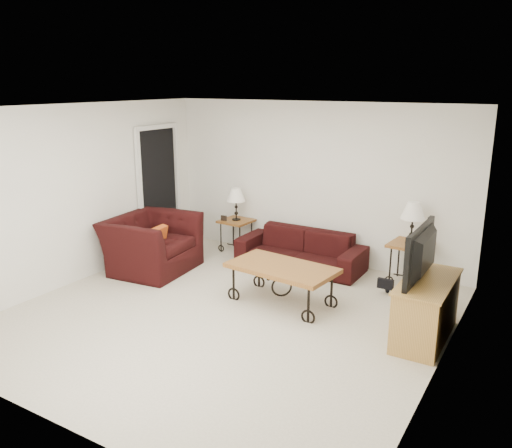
{
  "coord_description": "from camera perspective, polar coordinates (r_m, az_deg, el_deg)",
  "views": [
    {
      "loc": [
        3.34,
        -4.9,
        2.78
      ],
      "look_at": [
        0.0,
        0.7,
        1.0
      ],
      "focal_mm": 36.67,
      "sensor_mm": 36.0,
      "label": 1
    }
  ],
  "objects": [
    {
      "name": "armchair",
      "position": [
        8.05,
        -11.31,
        -2.13
      ],
      "size": [
        1.23,
        1.38,
        0.83
      ],
      "primitive_type": "imported",
      "rotation": [
        0.0,
        0.0,
        1.67
      ],
      "color": "black",
      "rests_on": "ground"
    },
    {
      "name": "ground",
      "position": [
        6.55,
        -3.19,
        -9.87
      ],
      "size": [
        5.0,
        5.0,
        0.0
      ],
      "primitive_type": "plane",
      "color": "beige",
      "rests_on": "ground"
    },
    {
      "name": "lamp_left",
      "position": [
        8.7,
        -2.18,
        2.17
      ],
      "size": [
        0.32,
        0.32,
        0.54
      ],
      "primitive_type": null,
      "rotation": [
        0.0,
        0.0,
        -0.06
      ],
      "color": "black",
      "rests_on": "side_table_left"
    },
    {
      "name": "wall_left",
      "position": [
        7.78,
        -18.82,
        3.1
      ],
      "size": [
        0.02,
        5.0,
        2.5
      ],
      "primitive_type": "cube",
      "color": "white",
      "rests_on": "ground"
    },
    {
      "name": "throw_pillow",
      "position": [
        7.89,
        -10.78,
        -1.65
      ],
      "size": [
        0.13,
        0.38,
        0.37
      ],
      "primitive_type": "cube",
      "rotation": [
        0.0,
        0.0,
        1.67
      ],
      "color": "#B95117",
      "rests_on": "armchair"
    },
    {
      "name": "coffee_table",
      "position": [
        6.78,
        2.82,
        -6.61
      ],
      "size": [
        1.43,
        0.88,
        0.51
      ],
      "primitive_type": "cube",
      "rotation": [
        0.0,
        0.0,
        -0.1
      ],
      "color": "#9C6127",
      "rests_on": "ground"
    },
    {
      "name": "side_table_left",
      "position": [
        8.84,
        -2.15,
        -1.25
      ],
      "size": [
        0.53,
        0.53,
        0.54
      ],
      "primitive_type": "cube",
      "rotation": [
        0.0,
        0.0,
        -0.06
      ],
      "color": "#9C6127",
      "rests_on": "ground"
    },
    {
      "name": "wall_right",
      "position": [
        5.2,
        20.13,
        -2.8
      ],
      "size": [
        0.02,
        5.0,
        2.5
      ],
      "primitive_type": "cube",
      "color": "white",
      "rests_on": "ground"
    },
    {
      "name": "tv_stand",
      "position": [
        6.15,
        18.04,
        -8.86
      ],
      "size": [
        0.48,
        1.16,
        0.69
      ],
      "primitive_type": "cube",
      "color": "#BB8C45",
      "rests_on": "ground"
    },
    {
      "name": "sofa",
      "position": [
        8.08,
        4.85,
        -2.78
      ],
      "size": [
        1.96,
        0.76,
        0.57
      ],
      "primitive_type": "imported",
      "color": "black",
      "rests_on": "ground"
    },
    {
      "name": "photo_frame_right",
      "position": [
        7.44,
        17.36,
        -2.15
      ],
      "size": [
        0.12,
        0.05,
        0.1
      ],
      "primitive_type": "cube",
      "rotation": [
        0.0,
        0.0,
        -0.3
      ],
      "color": "black",
      "rests_on": "side_table_right"
    },
    {
      "name": "side_table_right",
      "position": [
        7.71,
        16.35,
        -4.15
      ],
      "size": [
        0.59,
        0.59,
        0.59
      ],
      "primitive_type": "cube",
      "rotation": [
        0.0,
        0.0,
        -0.09
      ],
      "color": "#9C6127",
      "rests_on": "ground"
    },
    {
      "name": "television",
      "position": [
        5.92,
        18.36,
        -3.11
      ],
      "size": [
        0.14,
        1.03,
        0.6
      ],
      "primitive_type": "imported",
      "rotation": [
        0.0,
        0.0,
        -1.57
      ],
      "color": "black",
      "rests_on": "tv_stand"
    },
    {
      "name": "doorway",
      "position": [
        8.93,
        -10.56,
        3.64
      ],
      "size": [
        0.08,
        0.94,
        2.04
      ],
      "primitive_type": "cube",
      "color": "black",
      "rests_on": "ground"
    },
    {
      "name": "lamp_right",
      "position": [
        7.54,
        16.68,
        0.11
      ],
      "size": [
        0.36,
        0.36,
        0.59
      ],
      "primitive_type": null,
      "rotation": [
        0.0,
        0.0,
        -0.09
      ],
      "color": "black",
      "rests_on": "side_table_right"
    },
    {
      "name": "wall_back",
      "position": [
        8.26,
        6.43,
        4.5
      ],
      "size": [
        5.0,
        0.02,
        2.5
      ],
      "primitive_type": "cube",
      "color": "white",
      "rests_on": "ground"
    },
    {
      "name": "ceiling",
      "position": [
        5.94,
        -3.55,
        12.54
      ],
      "size": [
        5.0,
        5.0,
        0.0
      ],
      "primitive_type": "plane",
      "color": "white",
      "rests_on": "wall_back"
    },
    {
      "name": "backpack",
      "position": [
        7.31,
        14.23,
        -5.78
      ],
      "size": [
        0.36,
        0.3,
        0.42
      ],
      "primitive_type": "ellipsoid",
      "rotation": [
        0.0,
        0.0,
        -0.17
      ],
      "color": "black",
      "rests_on": "ground"
    },
    {
      "name": "photo_frame_left",
      "position": [
        8.71,
        -3.53,
        0.64
      ],
      "size": [
        0.11,
        0.03,
        0.09
      ],
      "primitive_type": "cube",
      "rotation": [
        0.0,
        0.0,
        0.11
      ],
      "color": "black",
      "rests_on": "side_table_left"
    },
    {
      "name": "wall_front",
      "position": [
        4.39,
        -22.08,
        -6.3
      ],
      "size": [
        5.0,
        0.02,
        2.5
      ],
      "primitive_type": "cube",
      "color": "white",
      "rests_on": "ground"
    }
  ]
}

